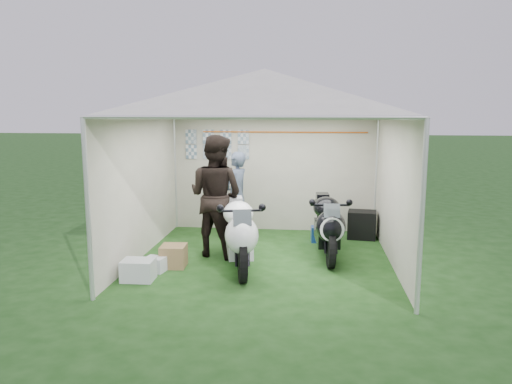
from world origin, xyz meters
The scene contains 11 objects.
ground centered at (0.00, 0.00, 0.00)m, with size 80.00×80.00×0.00m, color #173D11.
canopy_tent centered at (0.00, 0.03, 2.58)m, with size 5.66×5.66×3.00m.
motorcycle_white centered at (-0.33, -0.54, 0.58)m, with size 0.75×2.09×1.04m.
motorcycle_black centered at (1.01, 0.23, 0.55)m, with size 0.54×2.02×0.99m.
paddock_stand centered at (0.94, 1.15, 0.14)m, with size 0.38×0.24×0.28m, color blue.
person_dark_jacket centered at (-0.81, 0.13, 0.99)m, with size 0.97×0.75×1.99m, color black.
person_blue_jacket centered at (-0.66, 1.38, 0.81)m, with size 0.59×0.39×1.61m, color slate.
equipment_box centered at (1.70, 1.49, 0.26)m, with size 0.52×0.41×0.52m, color black.
crate_0 centered at (-1.67, -1.22, 0.15)m, with size 0.44×0.35×0.30m, color silver.
crate_1 centered at (-1.34, -0.57, 0.17)m, with size 0.38×0.38×0.34m, color olive.
crate_2 centered at (-1.55, -0.82, 0.11)m, with size 0.30×0.25×0.22m, color silver.
Camera 1 is at (0.72, -7.76, 2.39)m, focal length 35.00 mm.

